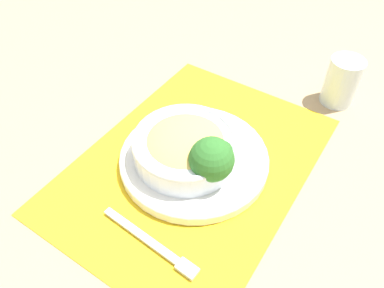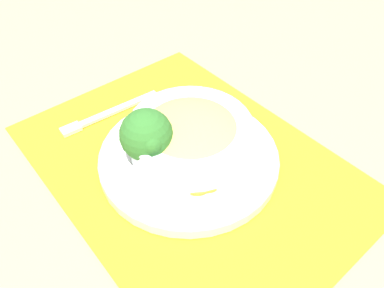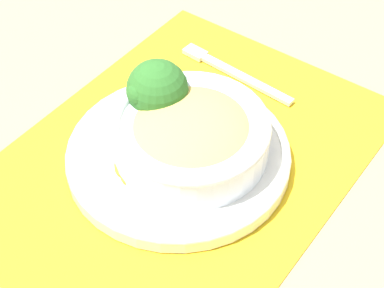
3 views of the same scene
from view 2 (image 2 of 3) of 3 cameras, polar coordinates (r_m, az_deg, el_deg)
ground_plane at (r=0.58m, az=-0.48°, el=-2.93°), size 4.00×4.00×0.00m
placemat at (r=0.58m, az=-0.49°, el=-2.79°), size 0.56×0.43×0.00m
plate at (r=0.57m, az=-0.49°, el=-1.89°), size 0.27×0.27×0.02m
bowl at (r=0.55m, az=-0.23°, el=1.66°), size 0.19×0.19×0.06m
broccoli_floret at (r=0.52m, az=-6.95°, el=1.28°), size 0.08×0.08×0.09m
carrot_slice_near at (r=0.52m, az=0.75°, el=-5.86°), size 0.04×0.04×0.01m
carrot_slice_middle at (r=0.53m, az=2.21°, el=-5.48°), size 0.04×0.04×0.01m
carrot_slice_far at (r=0.53m, az=3.47°, el=-4.84°), size 0.04×0.04×0.01m
fork at (r=0.67m, az=-13.61°, el=4.15°), size 0.05×0.18×0.01m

